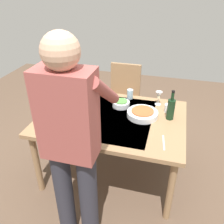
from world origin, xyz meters
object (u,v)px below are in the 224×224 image
object	(u,v)px
dining_table	(112,122)
person_server	(72,142)
dinner_plate_far	(68,121)
water_cup_near_right	(168,108)
dinner_plate_near	(86,108)
side_bowl_salad	(121,103)
wine_bottle	(171,109)
wine_glass_left	(159,96)
chair_near	(124,94)
serving_bowl_pasta	(142,113)
water_cup_near_left	(54,129)
water_cup_far_left	(130,94)
side_bowl_bread	(86,130)

from	to	relation	value
dining_table	person_server	bearing A→B (deg)	84.95
dinner_plate_far	water_cup_near_right	bearing A→B (deg)	-153.91
dinner_plate_near	dinner_plate_far	world-z (taller)	same
dining_table	side_bowl_salad	distance (m)	0.25
wine_bottle	wine_glass_left	bearing A→B (deg)	-61.71
dining_table	dinner_plate_far	xyz separation A→B (m)	(0.38, 0.21, 0.08)
chair_near	serving_bowl_pasta	distance (m)	0.92
water_cup_near_left	dinner_plate_far	size ratio (longest dim) A/B	0.40
dining_table	wine_glass_left	world-z (taller)	wine_glass_left
dinner_plate_near	water_cup_far_left	bearing A→B (deg)	-138.67
side_bowl_bread	water_cup_near_right	bearing A→B (deg)	-139.72
water_cup_near_left	serving_bowl_pasta	bearing A→B (deg)	-145.55
dining_table	water_cup_near_right	xyz separation A→B (m)	(-0.52, -0.23, 0.11)
water_cup_near_right	dinner_plate_near	size ratio (longest dim) A/B	0.37
wine_bottle	dinner_plate_near	bearing A→B (deg)	1.44
water_cup_near_left	serving_bowl_pasta	size ratio (longest dim) A/B	0.31
dining_table	water_cup_far_left	xyz separation A→B (m)	(-0.09, -0.43, 0.12)
wine_glass_left	serving_bowl_pasta	xyz separation A→B (m)	(0.12, 0.29, -0.07)
wine_bottle	side_bowl_salad	xyz separation A→B (m)	(0.51, -0.12, -0.08)
water_cup_near_left	water_cup_near_right	xyz separation A→B (m)	(-0.93, -0.63, -0.00)
water_cup_near_right	side_bowl_salad	world-z (taller)	water_cup_near_right
wine_glass_left	side_bowl_salad	bearing A→B (deg)	20.96
wine_glass_left	water_cup_far_left	bearing A→B (deg)	-11.48
dining_table	dinner_plate_near	world-z (taller)	dinner_plate_near
side_bowl_salad	water_cup_far_left	bearing A→B (deg)	-104.31
serving_bowl_pasta	dinner_plate_far	xyz separation A→B (m)	(0.66, 0.29, -0.03)
water_cup_near_right	side_bowl_bread	distance (m)	0.87
dinner_plate_near	dinner_plate_far	size ratio (longest dim) A/B	1.00
person_server	water_cup_far_left	world-z (taller)	person_server
side_bowl_bread	side_bowl_salad	bearing A→B (deg)	-108.40
serving_bowl_pasta	dinner_plate_far	world-z (taller)	serving_bowl_pasta
dining_table	dinner_plate_far	bearing A→B (deg)	28.83
wine_bottle	dinner_plate_near	distance (m)	0.85
wine_bottle	water_cup_near_left	world-z (taller)	wine_bottle
dinner_plate_far	chair_near	bearing A→B (deg)	-104.99
water_cup_near_right	dinner_plate_far	size ratio (longest dim) A/B	0.37
wine_bottle	water_cup_near_left	size ratio (longest dim) A/B	3.23
dining_table	dinner_plate_far	size ratio (longest dim) A/B	6.11
person_server	dinner_plate_far	size ratio (longest dim) A/B	7.34
serving_bowl_pasta	wine_glass_left	bearing A→B (deg)	-113.02
water_cup_near_right	dinner_plate_near	distance (m)	0.83
wine_glass_left	water_cup_near_left	distance (m)	1.13
wine_bottle	serving_bowl_pasta	xyz separation A→B (m)	(0.26, 0.03, -0.08)
water_cup_near_right	dinner_plate_far	world-z (taller)	water_cup_near_right
chair_near	side_bowl_bread	bearing A→B (deg)	86.93
person_server	side_bowl_salad	bearing A→B (deg)	-96.09
water_cup_near_left	water_cup_far_left	bearing A→B (deg)	-121.27
water_cup_near_left	side_bowl_salad	distance (m)	0.77
dining_table	serving_bowl_pasta	xyz separation A→B (m)	(-0.29, -0.08, 0.10)
wine_bottle	wine_glass_left	size ratio (longest dim) A/B	1.96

